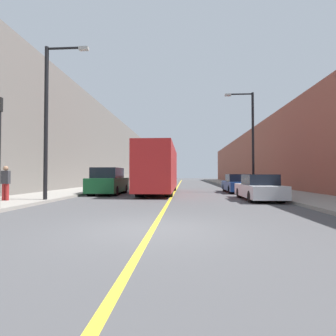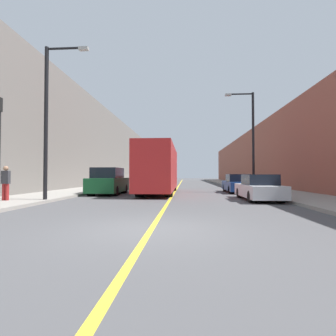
% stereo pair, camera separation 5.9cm
% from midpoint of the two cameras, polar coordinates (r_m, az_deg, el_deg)
% --- Properties ---
extents(ground_plane, '(200.00, 200.00, 0.00)m').
position_cam_midpoint_polar(ground_plane, '(7.04, -3.68, -13.22)').
color(ground_plane, '#474749').
extents(sidewalk_left, '(3.89, 72.00, 0.15)m').
position_cam_midpoint_polar(sidewalk_left, '(37.92, -9.92, -3.49)').
color(sidewalk_left, gray).
rests_on(sidewalk_left, ground).
extents(sidewalk_right, '(3.89, 72.00, 0.15)m').
position_cam_midpoint_polar(sidewalk_right, '(37.55, 14.63, -3.49)').
color(sidewalk_right, gray).
rests_on(sidewalk_right, ground).
extents(building_row_left, '(4.00, 72.00, 10.59)m').
position_cam_midpoint_polar(building_row_left, '(39.20, -15.52, 4.25)').
color(building_row_left, '#66605B').
rests_on(building_row_left, ground).
extents(building_row_right, '(4.00, 72.00, 7.75)m').
position_cam_midpoint_polar(building_row_right, '(38.54, 20.37, 2.26)').
color(building_row_right, brown).
rests_on(building_row_right, ground).
extents(road_center_line, '(0.16, 72.00, 0.01)m').
position_cam_midpoint_polar(road_center_line, '(36.88, 2.29, -3.68)').
color(road_center_line, gold).
rests_on(road_center_line, ground).
extents(bus, '(2.41, 10.61, 3.54)m').
position_cam_midpoint_polar(bus, '(20.29, -2.04, -0.17)').
color(bus, '#AD1E1E').
rests_on(bus, ground).
extents(parked_suv_left, '(2.04, 4.48, 1.93)m').
position_cam_midpoint_polar(parked_suv_left, '(19.50, -12.96, -3.02)').
color(parked_suv_left, '#145128').
rests_on(parked_suv_left, ground).
extents(car_right_near, '(1.80, 4.67, 1.45)m').
position_cam_midpoint_polar(car_right_near, '(15.67, 19.05, -4.22)').
color(car_right_near, silver).
rests_on(car_right_near, ground).
extents(car_right_mid, '(1.80, 4.62, 1.47)m').
position_cam_midpoint_polar(car_right_mid, '(21.78, 14.71, -3.43)').
color(car_right_mid, navy).
rests_on(car_right_mid, ground).
extents(street_lamp_left, '(2.33, 0.24, 7.99)m').
position_cam_midpoint_polar(street_lamp_left, '(15.25, -24.50, 10.85)').
color(street_lamp_left, black).
rests_on(street_lamp_left, sidewalk_left).
extents(street_lamp_right, '(2.33, 0.24, 7.95)m').
position_cam_midpoint_polar(street_lamp_right, '(22.35, 17.48, 6.82)').
color(street_lamp_right, black).
rests_on(street_lamp_right, sidewalk_right).
extents(pedestrian, '(0.38, 0.24, 1.72)m').
position_cam_midpoint_polar(pedestrian, '(15.40, -31.96, -2.70)').
color(pedestrian, maroon).
rests_on(pedestrian, sidewalk_left).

